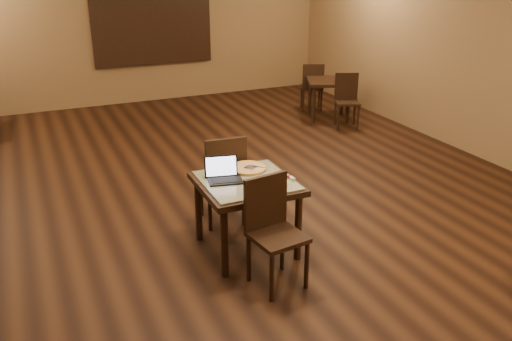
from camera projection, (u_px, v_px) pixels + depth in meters
name	position (u px, v px, depth m)	size (l,w,h in m)	color
ground	(220.00, 198.00, 6.68)	(10.00, 10.00, 0.00)	black
wall_back	(126.00, 26.00, 10.35)	(8.00, 0.02, 3.00)	brown
wall_right	(483.00, 52.00, 7.63)	(0.02, 10.00, 3.00)	brown
mural	(152.00, 22.00, 10.49)	(2.34, 0.05, 1.64)	#22527F
tiled_table	(246.00, 190.00, 5.29)	(0.92, 0.92, 0.76)	black
chair_main_near	(272.00, 225.00, 4.80)	(0.50, 0.50, 1.01)	black
chair_main_far	(224.00, 175.00, 5.83)	(0.48, 0.48, 1.03)	black
laptop	(223.00, 174.00, 5.24)	(0.37, 0.32, 0.22)	black
plate	(275.00, 182.00, 5.18)	(0.25, 0.25, 0.01)	white
pizza_slice	(275.00, 181.00, 5.17)	(0.17, 0.17, 0.02)	beige
pizza_pan	(248.00, 169.00, 5.50)	(0.37, 0.37, 0.01)	silver
pizza_whole	(248.00, 168.00, 5.49)	(0.38, 0.38, 0.03)	beige
spatula	(251.00, 167.00, 5.48)	(0.11, 0.26, 0.01)	silver
napkin_roll	(290.00, 177.00, 5.28)	(0.06, 0.16, 0.04)	white
other_table_a	(329.00, 87.00, 9.65)	(0.99, 0.99, 0.70)	black
other_table_a_chair_near	(347.00, 97.00, 9.24)	(0.52, 0.52, 0.91)	black
other_table_a_chair_far	(312.00, 84.00, 10.12)	(0.52, 0.52, 0.91)	black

